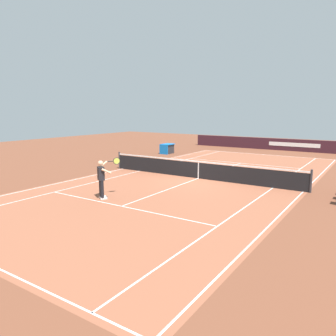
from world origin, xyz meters
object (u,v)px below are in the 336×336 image
object	(u,v)px
tennis_net	(198,170)
equipment_cart_tarped	(167,149)
tennis_player_near	(102,177)
tennis_ball	(169,165)

from	to	relation	value
tennis_net	equipment_cart_tarped	xyz separation A→B (m)	(-7.91, -7.30, -0.05)
tennis_net	tennis_player_near	xyz separation A→B (m)	(5.98, -1.44, 0.44)
tennis_player_near	equipment_cart_tarped	distance (m)	15.09
tennis_player_near	equipment_cart_tarped	bearing A→B (deg)	-157.14
tennis_ball	equipment_cart_tarped	xyz separation A→B (m)	(-5.26, -3.66, 0.40)
tennis_net	tennis_player_near	world-z (taller)	tennis_player_near
tennis_ball	equipment_cart_tarped	world-z (taller)	equipment_cart_tarped
tennis_player_near	tennis_ball	world-z (taller)	tennis_player_near
equipment_cart_tarped	tennis_ball	bearing A→B (deg)	34.84
tennis_player_near	equipment_cart_tarped	xyz separation A→B (m)	(-13.90, -5.86, -0.49)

